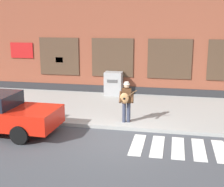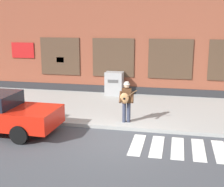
{
  "view_description": "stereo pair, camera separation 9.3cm",
  "coord_description": "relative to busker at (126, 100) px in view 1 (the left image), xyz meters",
  "views": [
    {
      "loc": [
        1.89,
        -10.32,
        4.19
      ],
      "look_at": [
        -0.49,
        1.29,
        1.39
      ],
      "focal_mm": 50.0,
      "sensor_mm": 36.0,
      "label": 1
    },
    {
      "loc": [
        1.98,
        -10.3,
        4.19
      ],
      "look_at": [
        -0.49,
        1.29,
        1.39
      ],
      "focal_mm": 50.0,
      "sensor_mm": 36.0,
      "label": 2
    }
  ],
  "objects": [
    {
      "name": "crosswalk",
      "position": [
        3.1,
        -1.9,
        -1.08
      ],
      "size": [
        5.2,
        1.9,
        0.01
      ],
      "color": "silver",
      "rests_on": "ground"
    },
    {
      "name": "building_backdrop",
      "position": [
        -0.02,
        7.03,
        3.52
      ],
      "size": [
        28.0,
        4.06,
        9.23
      ],
      "color": "brown",
      "rests_on": "ground"
    },
    {
      "name": "utility_box",
      "position": [
        -1.44,
        4.58,
        -0.31
      ],
      "size": [
        0.95,
        0.71,
        1.27
      ],
      "color": "#9E9E9E",
      "rests_on": "sidewalk"
    },
    {
      "name": "ground_plane",
      "position": [
        -0.02,
        -1.59,
        -1.09
      ],
      "size": [
        160.0,
        160.0,
        0.0
      ],
      "primitive_type": "plane",
      "color": "#424449"
    },
    {
      "name": "busker",
      "position": [
        0.0,
        0.0,
        0.0
      ],
      "size": [
        0.74,
        0.58,
        1.66
      ],
      "color": "#33384C",
      "rests_on": "sidewalk"
    },
    {
      "name": "sidewalk",
      "position": [
        -0.02,
        2.22,
        -1.01
      ],
      "size": [
        28.0,
        5.63,
        0.14
      ],
      "color": "#9E9E99",
      "rests_on": "ground"
    }
  ]
}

